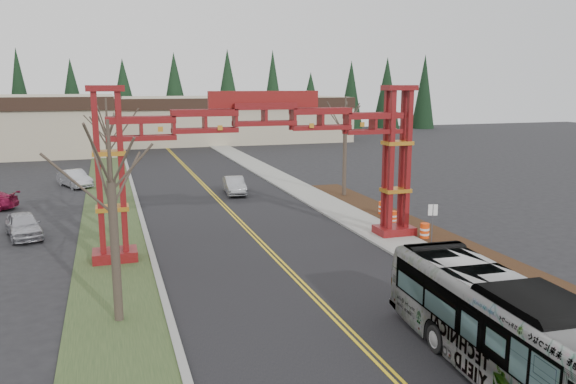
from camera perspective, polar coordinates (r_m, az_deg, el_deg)
name	(u,v)px	position (r m, az deg, el deg)	size (l,w,h in m)	color
road	(237,219)	(37.95, -5.15, -2.78)	(12.00, 110.00, 0.02)	black
lane_line_left	(236,219)	(37.92, -5.33, -2.77)	(0.12, 100.00, 0.01)	yellow
lane_line_right	(239,219)	(37.97, -4.98, -2.74)	(0.12, 100.00, 0.01)	yellow
curb_right	(323,212)	(39.69, 3.54, -2.05)	(0.30, 110.00, 0.15)	gray
sidewalk_right	(342,211)	(40.23, 5.46, -1.90)	(2.60, 110.00, 0.14)	gray
landscape_strip	(516,273)	(29.19, 22.15, -7.65)	(2.60, 50.00, 0.12)	black
grass_median	(113,228)	(37.08, -17.32, -3.51)	(4.00, 110.00, 0.08)	#2D4321
curb_left	(144,225)	(37.12, -14.47, -3.29)	(0.30, 110.00, 0.15)	gray
gateway_arch	(265,140)	(30.24, -2.39, 5.26)	(18.20, 1.60, 8.90)	#62110D
retail_building_east	(222,118)	(92.88, -6.71, 7.43)	(38.00, 20.30, 7.00)	#BBAC8F
conifer_treeline	(154,99)	(103.36, -13.45, 9.20)	(116.10, 5.60, 13.00)	black
transit_bus	(510,332)	(18.69, 21.60, -13.11)	(2.64, 11.27, 3.14)	#9DA0A4
silver_sedan	(234,185)	(46.66, -5.47, 0.66)	(1.50, 4.31, 1.42)	#A5A8AD
parked_car_near_a	(23,225)	(36.78, -25.29, -3.06)	(1.74, 4.34, 1.48)	#AEAFB6
parked_car_far_a	(75,179)	(53.12, -20.86, 1.29)	(1.60, 4.58, 1.51)	#B6B8BF
bare_tree_median_near	(111,181)	(21.46, -17.54, 1.03)	(3.37, 3.37, 7.70)	#382D26
bare_tree_median_mid	(108,134)	(34.53, -17.85, 5.62)	(3.11, 3.11, 8.18)	#382D26
bare_tree_median_far	(108,134)	(46.59, -17.86, 5.64)	(3.09, 3.09, 7.19)	#382D26
bare_tree_right_far	(345,124)	(44.99, 5.84, 6.90)	(3.23, 3.23, 8.04)	#382D26
street_sign	(433,216)	(32.62, 14.48, -2.35)	(0.52, 0.20, 2.32)	#3F3F44
barrel_south	(425,232)	(33.75, 13.71, -3.93)	(0.53, 0.53, 0.99)	#FB440D
barrel_mid	(393,218)	(36.93, 10.62, -2.60)	(0.48, 0.48, 0.90)	#FB440D
barrel_north	(382,209)	(39.39, 9.56, -1.66)	(0.53, 0.53, 0.98)	#FB440D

